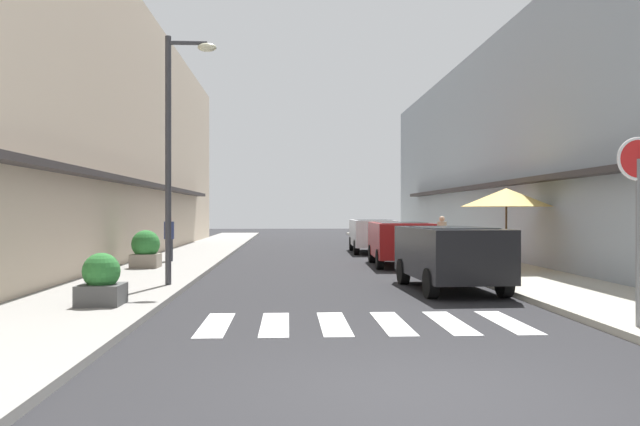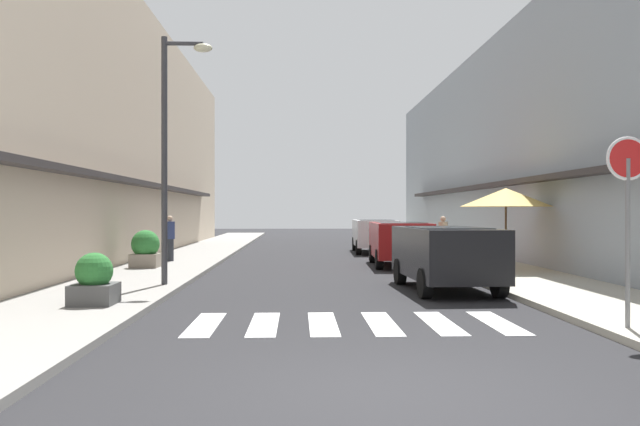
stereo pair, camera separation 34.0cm
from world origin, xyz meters
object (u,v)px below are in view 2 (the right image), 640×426
at_px(street_lamp, 172,135).
at_px(pedestrian_walking_far, 170,237).
at_px(round_street_sign, 628,181).
at_px(cafe_umbrella, 506,198).
at_px(pedestrian_walking_near, 443,237).
at_px(parked_car_near, 446,251).
at_px(planter_midblock, 145,249).
at_px(parked_car_far, 374,232).
at_px(parked_car_mid, 400,239).
at_px(planter_corner, 94,281).

height_order(street_lamp, pedestrian_walking_far, street_lamp).
relative_size(round_street_sign, pedestrian_walking_far, 1.79).
distance_m(cafe_umbrella, pedestrian_walking_near, 4.40).
relative_size(parked_car_near, cafe_umbrella, 1.51).
bearing_deg(pedestrian_walking_far, planter_midblock, 90.58).
bearing_deg(round_street_sign, cafe_umbrella, 81.93).
distance_m(round_street_sign, pedestrian_walking_near, 13.54).
xyz_separation_m(parked_car_far, pedestrian_walking_near, (1.84, -5.30, 0.00)).
bearing_deg(cafe_umbrella, pedestrian_walking_near, 102.67).
distance_m(pedestrian_walking_near, pedestrian_walking_far, 9.69).
xyz_separation_m(street_lamp, pedestrian_walking_near, (8.19, 7.71, -2.70)).
distance_m(parked_car_near, pedestrian_walking_near, 8.39).
bearing_deg(round_street_sign, parked_car_near, 105.19).
bearing_deg(cafe_umbrella, parked_car_near, -124.09).
height_order(street_lamp, planter_midblock, street_lamp).
relative_size(parked_car_mid, street_lamp, 0.71).
height_order(parked_car_mid, planter_corner, parked_car_mid).
distance_m(parked_car_near, round_street_sign, 5.64).
bearing_deg(cafe_umbrella, street_lamp, -158.39).
height_order(cafe_umbrella, pedestrian_walking_near, cafe_umbrella).
xyz_separation_m(parked_car_far, planter_midblock, (-8.06, -8.45, -0.25)).
bearing_deg(street_lamp, parked_car_far, 63.99).
bearing_deg(cafe_umbrella, parked_car_far, 106.39).
height_order(parked_car_near, planter_midblock, parked_car_near).
distance_m(planter_midblock, pedestrian_walking_near, 10.40).
relative_size(parked_car_mid, round_street_sign, 1.46).
xyz_separation_m(cafe_umbrella, planter_corner, (-9.90, -6.77, -1.69)).
bearing_deg(street_lamp, pedestrian_walking_near, 43.27).
xyz_separation_m(parked_car_near, parked_car_far, (0.00, 13.48, 0.00)).
bearing_deg(planter_midblock, pedestrian_walking_far, 84.28).
xyz_separation_m(street_lamp, planter_corner, (-0.79, -3.16, -3.07)).
height_order(parked_car_mid, pedestrian_walking_near, pedestrian_walking_near).
distance_m(round_street_sign, planter_midblock, 14.12).
height_order(street_lamp, planter_corner, street_lamp).
distance_m(cafe_umbrella, planter_midblock, 10.98).
distance_m(parked_car_mid, cafe_umbrella, 3.95).
relative_size(parked_car_near, pedestrian_walking_far, 2.57).
distance_m(parked_car_near, parked_car_far, 13.48).
bearing_deg(pedestrian_walking_near, planter_midblock, 18.38).
height_order(parked_car_mid, parked_car_far, same).
bearing_deg(pedestrian_walking_far, round_street_sign, 132.23).
bearing_deg(round_street_sign, pedestrian_walking_far, 125.93).
bearing_deg(pedestrian_walking_near, parked_car_mid, 41.76).
bearing_deg(parked_car_near, street_lamp, 175.71).
bearing_deg(pedestrian_walking_near, planter_corner, 51.19).
bearing_deg(parked_car_near, planter_corner, -159.39).
distance_m(street_lamp, planter_corner, 4.48).
distance_m(cafe_umbrella, pedestrian_walking_far, 11.19).
bearing_deg(pedestrian_walking_near, parked_car_near, 78.06).
height_order(planter_corner, planter_midblock, planter_midblock).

